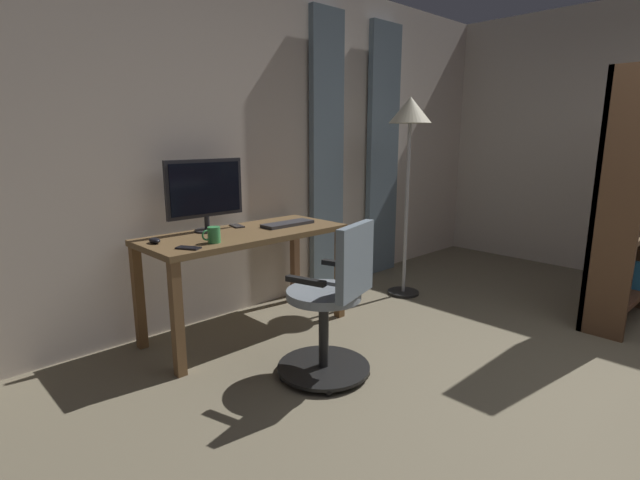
{
  "coord_description": "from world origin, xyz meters",
  "views": [
    {
      "loc": [
        2.63,
        0.12,
        1.41
      ],
      "look_at": [
        0.59,
        -2.01,
        0.76
      ],
      "focal_mm": 26.61,
      "sensor_mm": 36.0,
      "label": 1
    }
  ],
  "objects_px": {
    "computer_monitor": "(205,191)",
    "floor_lamp": "(410,126)",
    "desk": "(246,246)",
    "computer_keyboard": "(288,224)",
    "office_chair": "(332,307)",
    "mug_tea": "(213,235)",
    "cell_phone_by_monitor": "(188,248)",
    "computer_mouse": "(155,241)",
    "bookshelf": "(626,200)",
    "cell_phone_face_up": "(237,226)"
  },
  "relations": [
    {
      "from": "office_chair",
      "to": "floor_lamp",
      "type": "xyz_separation_m",
      "value": [
        -1.54,
        -0.61,
        1.05
      ]
    },
    {
      "from": "computer_keyboard",
      "to": "mug_tea",
      "type": "bearing_deg",
      "value": 10.54
    },
    {
      "from": "computer_mouse",
      "to": "cell_phone_by_monitor",
      "type": "distance_m",
      "value": 0.29
    },
    {
      "from": "mug_tea",
      "to": "bookshelf",
      "type": "bearing_deg",
      "value": 147.8
    },
    {
      "from": "cell_phone_by_monitor",
      "to": "computer_monitor",
      "type": "bearing_deg",
      "value": -162.4
    },
    {
      "from": "mug_tea",
      "to": "bookshelf",
      "type": "height_order",
      "value": "bookshelf"
    },
    {
      "from": "computer_monitor",
      "to": "cell_phone_by_monitor",
      "type": "relative_size",
      "value": 4.05
    },
    {
      "from": "office_chair",
      "to": "bookshelf",
      "type": "bearing_deg",
      "value": -37.65
    },
    {
      "from": "cell_phone_by_monitor",
      "to": "desk",
      "type": "bearing_deg",
      "value": 170.0
    },
    {
      "from": "computer_keyboard",
      "to": "bookshelf",
      "type": "distance_m",
      "value": 2.54
    },
    {
      "from": "computer_keyboard",
      "to": "computer_monitor",
      "type": "bearing_deg",
      "value": -21.41
    },
    {
      "from": "desk",
      "to": "computer_mouse",
      "type": "relative_size",
      "value": 14.52
    },
    {
      "from": "desk",
      "to": "bookshelf",
      "type": "bearing_deg",
      "value": 141.19
    },
    {
      "from": "office_chair",
      "to": "mug_tea",
      "type": "bearing_deg",
      "value": 97.34
    },
    {
      "from": "cell_phone_by_monitor",
      "to": "floor_lamp",
      "type": "xyz_separation_m",
      "value": [
        -2.05,
        0.09,
        0.73
      ]
    },
    {
      "from": "office_chair",
      "to": "computer_monitor",
      "type": "xyz_separation_m",
      "value": [
        0.16,
        -1.09,
        0.6
      ]
    },
    {
      "from": "computer_mouse",
      "to": "bookshelf",
      "type": "relative_size",
      "value": 0.05
    },
    {
      "from": "floor_lamp",
      "to": "desk",
      "type": "bearing_deg",
      "value": -10.74
    },
    {
      "from": "office_chair",
      "to": "mug_tea",
      "type": "xyz_separation_m",
      "value": [
        0.32,
        -0.74,
        0.36
      ]
    },
    {
      "from": "floor_lamp",
      "to": "computer_mouse",
      "type": "bearing_deg",
      "value": -9.75
    },
    {
      "from": "computer_monitor",
      "to": "computer_mouse",
      "type": "relative_size",
      "value": 5.84
    },
    {
      "from": "cell_phone_face_up",
      "to": "cell_phone_by_monitor",
      "type": "distance_m",
      "value": 0.72
    },
    {
      "from": "office_chair",
      "to": "cell_phone_by_monitor",
      "type": "height_order",
      "value": "office_chair"
    },
    {
      "from": "computer_mouse",
      "to": "cell_phone_face_up",
      "type": "distance_m",
      "value": 0.7
    },
    {
      "from": "computer_monitor",
      "to": "cell_phone_face_up",
      "type": "bearing_deg",
      "value": -178.9
    },
    {
      "from": "bookshelf",
      "to": "floor_lamp",
      "type": "bearing_deg",
      "value": -64.85
    },
    {
      "from": "computer_keyboard",
      "to": "floor_lamp",
      "type": "distance_m",
      "value": 1.37
    },
    {
      "from": "computer_mouse",
      "to": "mug_tea",
      "type": "relative_size",
      "value": 0.79
    },
    {
      "from": "computer_monitor",
      "to": "desk",
      "type": "bearing_deg",
      "value": 135.21
    },
    {
      "from": "desk",
      "to": "computer_mouse",
      "type": "distance_m",
      "value": 0.65
    },
    {
      "from": "computer_mouse",
      "to": "floor_lamp",
      "type": "xyz_separation_m",
      "value": [
        -2.13,
        0.37,
        0.72
      ]
    },
    {
      "from": "computer_monitor",
      "to": "bookshelf",
      "type": "height_order",
      "value": "bookshelf"
    },
    {
      "from": "desk",
      "to": "computer_monitor",
      "type": "bearing_deg",
      "value": -44.79
    },
    {
      "from": "mug_tea",
      "to": "computer_monitor",
      "type": "bearing_deg",
      "value": -114.69
    },
    {
      "from": "office_chair",
      "to": "computer_keyboard",
      "type": "relative_size",
      "value": 2.26
    },
    {
      "from": "desk",
      "to": "computer_monitor",
      "type": "height_order",
      "value": "computer_monitor"
    },
    {
      "from": "bookshelf",
      "to": "computer_monitor",
      "type": "bearing_deg",
      "value": -39.33
    },
    {
      "from": "desk",
      "to": "computer_keyboard",
      "type": "distance_m",
      "value": 0.38
    },
    {
      "from": "computer_monitor",
      "to": "floor_lamp",
      "type": "xyz_separation_m",
      "value": [
        -1.7,
        0.48,
        0.45
      ]
    },
    {
      "from": "cell_phone_face_up",
      "to": "cell_phone_by_monitor",
      "type": "xyz_separation_m",
      "value": [
        0.61,
        0.39,
        0.0
      ]
    },
    {
      "from": "cell_phone_by_monitor",
      "to": "bookshelf",
      "type": "relative_size",
      "value": 0.08
    },
    {
      "from": "cell_phone_face_up",
      "to": "floor_lamp",
      "type": "distance_m",
      "value": 1.69
    },
    {
      "from": "desk",
      "to": "cell_phone_by_monitor",
      "type": "relative_size",
      "value": 10.08
    },
    {
      "from": "computer_mouse",
      "to": "bookshelf",
      "type": "bearing_deg",
      "value": 146.81
    },
    {
      "from": "computer_monitor",
      "to": "computer_keyboard",
      "type": "xyz_separation_m",
      "value": [
        -0.56,
        0.22,
        -0.28
      ]
    },
    {
      "from": "office_chair",
      "to": "floor_lamp",
      "type": "height_order",
      "value": "floor_lamp"
    },
    {
      "from": "cell_phone_by_monitor",
      "to": "computer_mouse",
      "type": "bearing_deg",
      "value": -103.4
    },
    {
      "from": "computer_keyboard",
      "to": "bookshelf",
      "type": "xyz_separation_m",
      "value": [
        -1.84,
        1.74,
        0.18
      ]
    },
    {
      "from": "floor_lamp",
      "to": "office_chair",
      "type": "bearing_deg",
      "value": 21.77
    },
    {
      "from": "desk",
      "to": "computer_keyboard",
      "type": "bearing_deg",
      "value": 175.58
    }
  ]
}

